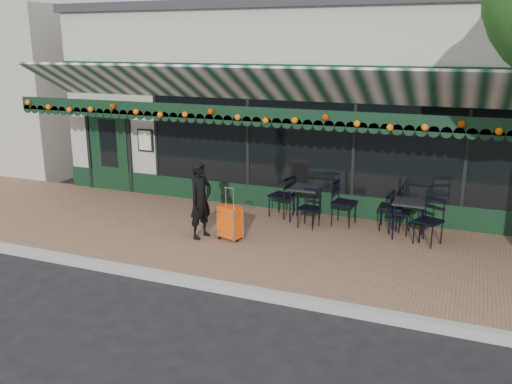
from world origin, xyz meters
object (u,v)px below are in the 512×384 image
at_px(chair_a_left, 391,207).
at_px(chair_b_front, 309,209).
at_px(chair_b_left, 281,196).
at_px(chair_b_right, 344,203).
at_px(chair_a_right, 400,213).
at_px(chair_a_front, 429,222).
at_px(cafe_table_b, 305,191).
at_px(suitcase, 230,222).
at_px(woman, 201,200).
at_px(cafe_table_a, 410,205).

bearing_deg(chair_a_left, chair_b_front, -75.95).
relative_size(chair_b_left, chair_b_right, 0.99).
height_order(chair_a_right, chair_b_left, chair_b_left).
bearing_deg(chair_a_front, cafe_table_b, -166.17).
distance_m(suitcase, chair_b_left, 1.78).
height_order(chair_a_front, chair_b_left, chair_b_left).
relative_size(chair_a_left, chair_b_right, 0.99).
height_order(woman, chair_a_right, woman).
height_order(cafe_table_a, chair_b_left, chair_b_left).
xyz_separation_m(suitcase, chair_a_front, (3.52, 1.15, 0.10)).
distance_m(cafe_table_a, chair_b_front, 1.97).
height_order(suitcase, chair_b_right, suitcase).
distance_m(suitcase, chair_b_right, 2.47).
xyz_separation_m(cafe_table_b, chair_a_left, (1.75, 0.14, -0.20)).
bearing_deg(chair_b_right, chair_a_right, -87.17).
bearing_deg(chair_b_front, chair_b_right, 42.39).
height_order(cafe_table_a, chair_a_right, chair_a_right).
height_order(chair_a_right, chair_b_right, chair_b_right).
xyz_separation_m(cafe_table_a, chair_b_front, (-1.95, -0.15, -0.26)).
height_order(cafe_table_b, chair_b_left, chair_b_left).
distance_m(chair_a_right, chair_b_left, 2.53).
bearing_deg(suitcase, chair_a_left, 50.77).
xyz_separation_m(woman, chair_b_left, (0.99, 1.82, -0.29)).
bearing_deg(chair_b_left, chair_b_right, 101.51).
height_order(chair_a_left, chair_b_left, chair_b_left).
xyz_separation_m(woman, chair_b_right, (2.38, 1.77, -0.29)).
xyz_separation_m(woman, cafe_table_b, (1.56, 1.71, -0.09)).
relative_size(cafe_table_a, chair_b_front, 0.92).
distance_m(cafe_table_b, chair_b_right, 0.84).
bearing_deg(chair_a_right, suitcase, 119.84).
xyz_separation_m(chair_a_left, chair_a_right, (0.20, -0.16, -0.04)).
bearing_deg(chair_b_left, chair_a_front, 93.06).
bearing_deg(suitcase, cafe_table_b, 76.62).
relative_size(chair_a_left, chair_a_front, 1.04).
height_order(woman, suitcase, woman).
relative_size(chair_a_right, chair_b_front, 1.06).
relative_size(chair_a_front, chair_b_front, 1.12).
bearing_deg(chair_b_left, cafe_table_a, 96.62).
bearing_deg(chair_b_right, chair_a_left, -78.11).
bearing_deg(chair_a_right, chair_b_left, 88.45).
height_order(chair_a_left, chair_b_front, chair_a_left).
bearing_deg(chair_a_front, cafe_table_a, 172.13).
bearing_deg(chair_b_front, cafe_table_a, 12.11).
relative_size(woman, cafe_table_b, 2.03).
distance_m(woman, suitcase, 0.70).
bearing_deg(cafe_table_b, suitcase, -121.63).
relative_size(suitcase, chair_a_left, 1.12).
relative_size(suitcase, chair_b_front, 1.30).
height_order(chair_a_right, chair_a_front, chair_a_front).
height_order(woman, cafe_table_a, woman).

